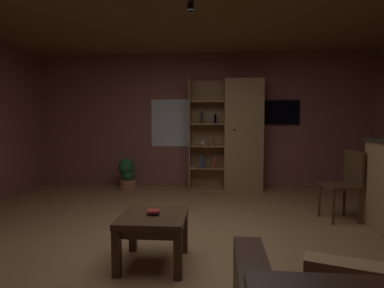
# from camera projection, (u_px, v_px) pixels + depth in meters

# --- Properties ---
(floor) EXTENTS (6.55, 6.16, 0.02)m
(floor) POSITION_uv_depth(u_px,v_px,m) (189.00, 250.00, 3.24)
(floor) COLOR #A37A4C
(floor) RESTS_ON ground
(wall_back) EXTENTS (6.67, 0.06, 2.60)m
(wall_back) POSITION_uv_depth(u_px,v_px,m) (202.00, 121.00, 6.23)
(wall_back) COLOR #8E544C
(wall_back) RESTS_ON ground
(window_pane_back) EXTENTS (0.76, 0.01, 0.93)m
(window_pane_back) POSITION_uv_depth(u_px,v_px,m) (170.00, 123.00, 6.25)
(window_pane_back) COLOR white
(bookshelf_cabinet) EXTENTS (1.37, 0.41, 2.08)m
(bookshelf_cabinet) POSITION_uv_depth(u_px,v_px,m) (238.00, 136.00, 5.93)
(bookshelf_cabinet) COLOR #A87F51
(bookshelf_cabinet) RESTS_ON ground
(coffee_table) EXTENTS (0.60, 0.61, 0.46)m
(coffee_table) POSITION_uv_depth(u_px,v_px,m) (153.00, 225.00, 2.88)
(coffee_table) COLOR #4C331E
(coffee_table) RESTS_ON ground
(table_book_0) EXTENTS (0.13, 0.12, 0.02)m
(table_book_0) POSITION_uv_depth(u_px,v_px,m) (153.00, 212.00, 2.91)
(table_book_0) COLOR #2D4C8C
(table_book_0) RESTS_ON coffee_table
(table_book_1) EXTENTS (0.12, 0.12, 0.02)m
(table_book_1) POSITION_uv_depth(u_px,v_px,m) (154.00, 211.00, 2.87)
(table_book_1) COLOR #B22D2D
(table_book_1) RESTS_ON coffee_table
(dining_chair) EXTENTS (0.48, 0.48, 0.92)m
(dining_chair) POSITION_uv_depth(u_px,v_px,m) (346.00, 180.00, 4.14)
(dining_chair) COLOR #4C331E
(dining_chair) RESTS_ON ground
(potted_floor_plant) EXTENTS (0.34, 0.34, 0.59)m
(potted_floor_plant) POSITION_uv_depth(u_px,v_px,m) (127.00, 174.00, 5.99)
(potted_floor_plant) COLOR #B77051
(potted_floor_plant) RESTS_ON ground
(wall_mounted_tv) EXTENTS (0.82, 0.06, 0.46)m
(wall_mounted_tv) POSITION_uv_depth(u_px,v_px,m) (277.00, 112.00, 6.05)
(wall_mounted_tv) COLOR black
(track_light_spot_1) EXTENTS (0.07, 0.07, 0.09)m
(track_light_spot_1) POSITION_uv_depth(u_px,v_px,m) (191.00, 7.00, 3.37)
(track_light_spot_1) COLOR black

